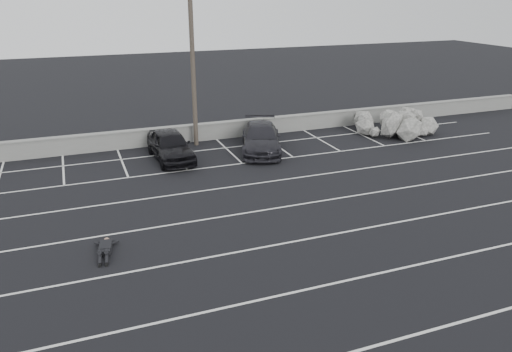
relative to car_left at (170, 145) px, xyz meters
name	(u,v)px	position (x,y,z in m)	size (l,w,h in m)	color
ground	(297,241)	(2.42, -11.06, -0.80)	(120.00, 120.00, 0.00)	black
seawall	(200,132)	(2.42, 2.94, -0.26)	(50.00, 0.45, 1.06)	gray
stall_lines	(254,198)	(2.34, -6.65, -0.80)	(36.00, 20.05, 0.01)	silver
car_left	(170,145)	(0.00, 0.00, 0.00)	(1.90, 4.72, 1.61)	black
car_right	(261,138)	(5.17, -0.33, -0.04)	(2.15, 5.30, 1.54)	black
utility_pole	(193,60)	(1.97, 2.14, 4.19)	(1.31, 0.26, 9.86)	#4C4238
trash_bin	(362,120)	(13.53, 2.26, -0.32)	(0.72, 0.72, 0.95)	#242326
riprap_pile	(397,126)	(14.54, -0.27, -0.22)	(5.15, 4.55, 1.45)	#A4A199
person	(105,244)	(-4.29, -9.22, -0.57)	(1.27, 2.43, 0.46)	black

